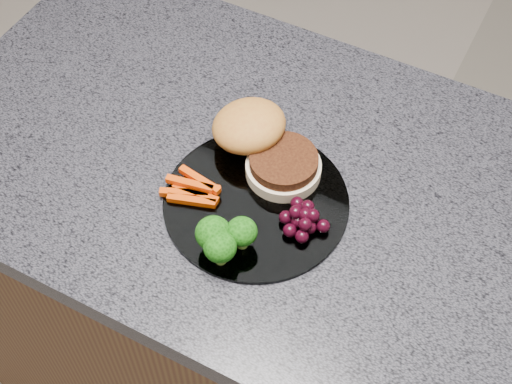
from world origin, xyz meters
TOP-DOWN VIEW (x-y plane):
  - island_cabinet at (0.00, 0.00)m, footprint 1.20×0.60m
  - countertop at (0.00, 0.00)m, footprint 1.20×0.60m
  - plate at (-0.06, -0.06)m, footprint 0.26×0.26m
  - burger at (-0.09, 0.02)m, footprint 0.20×0.16m
  - carrot_sticks at (-0.15, -0.09)m, footprint 0.08×0.06m
  - broccoli at (-0.06, -0.15)m, footprint 0.08×0.08m
  - grape_bunch at (0.01, -0.07)m, footprint 0.07×0.06m

SIDE VIEW (x-z plane):
  - island_cabinet at x=0.00m, z-range 0.00..0.86m
  - countertop at x=0.00m, z-range 0.86..0.90m
  - plate at x=-0.06m, z-range 0.90..0.91m
  - carrot_sticks at x=-0.15m, z-range 0.90..0.92m
  - grape_bunch at x=0.01m, z-range 0.90..0.94m
  - burger at x=-0.09m, z-range 0.90..0.96m
  - broccoli at x=-0.06m, z-range 0.91..0.97m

